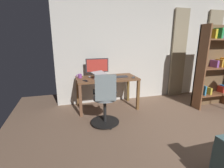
% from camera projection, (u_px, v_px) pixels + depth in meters
% --- Properties ---
extents(back_room_partition, '(5.79, 0.10, 2.82)m').
position_uv_depth(back_room_partition, '(162.00, 47.00, 4.70)').
color(back_room_partition, silver).
rests_on(back_room_partition, ground).
extents(curtain_left_panel, '(0.47, 0.06, 2.42)m').
position_uv_depth(curtain_left_panel, '(211.00, 53.00, 5.09)').
color(curtain_left_panel, '#9D8E71').
rests_on(curtain_left_panel, ground).
extents(curtain_right_panel, '(0.44, 0.06, 2.42)m').
position_uv_depth(curtain_right_panel, '(178.00, 54.00, 4.77)').
color(curtain_right_panel, '#9D8E71').
rests_on(curtain_right_panel, ground).
extents(desk, '(1.41, 0.71, 0.75)m').
position_uv_depth(desk, '(107.00, 81.00, 3.95)').
color(desk, brown).
rests_on(desk, ground).
extents(office_chair, '(0.56, 0.56, 1.03)m').
position_uv_depth(office_chair, '(105.00, 102.00, 3.16)').
color(office_chair, black).
rests_on(office_chair, ground).
extents(computer_monitor, '(0.55, 0.18, 0.42)m').
position_uv_depth(computer_monitor, '(97.00, 66.00, 4.04)').
color(computer_monitor, '#333338').
rests_on(computer_monitor, desk).
extents(computer_keyboard, '(0.39, 0.14, 0.02)m').
position_uv_depth(computer_keyboard, '(119.00, 77.00, 3.94)').
color(computer_keyboard, '#333338').
rests_on(computer_keyboard, desk).
extents(laptop, '(0.43, 0.43, 0.16)m').
position_uv_depth(laptop, '(101.00, 77.00, 3.77)').
color(laptop, '#B7BCC1').
rests_on(laptop, desk).
extents(computer_mouse, '(0.06, 0.10, 0.04)m').
position_uv_depth(computer_mouse, '(90.00, 77.00, 3.91)').
color(computer_mouse, '#B7BCC1').
rests_on(computer_mouse, desk).
extents(cell_phone_face_up, '(0.12, 0.16, 0.01)m').
position_uv_depth(cell_phone_face_up, '(85.00, 81.00, 3.60)').
color(cell_phone_face_up, black).
rests_on(cell_phone_face_up, desk).
extents(cell_phone_by_monitor, '(0.13, 0.16, 0.01)m').
position_uv_depth(cell_phone_by_monitor, '(133.00, 77.00, 3.91)').
color(cell_phone_by_monitor, '#232328').
rests_on(cell_phone_by_monitor, desk).
extents(mug_coffee, '(0.13, 0.09, 0.09)m').
position_uv_depth(mug_coffee, '(80.00, 76.00, 3.87)').
color(mug_coffee, purple).
rests_on(mug_coffee, desk).
extents(bookshelf, '(0.96, 0.30, 1.94)m').
position_uv_depth(bookshelf, '(215.00, 66.00, 4.01)').
color(bookshelf, brown).
rests_on(bookshelf, ground).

